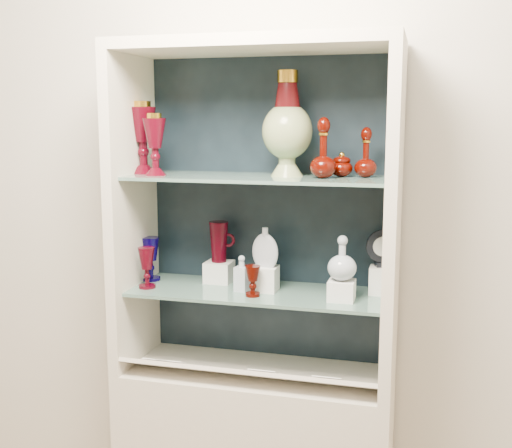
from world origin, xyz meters
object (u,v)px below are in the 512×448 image
(ruby_goblet_tall, at_px, (147,268))
(cameo_medallion, at_px, (382,248))
(ruby_goblet_small, at_px, (253,281))
(ruby_decanter_b, at_px, (366,151))
(enamel_urn, at_px, (287,124))
(ruby_pitcher, at_px, (219,242))
(cobalt_goblet, at_px, (151,259))
(clear_round_decanter, at_px, (342,259))
(pedestal_lamp_right, at_px, (155,144))
(lidded_bowl, at_px, (342,164))
(flat_flask, at_px, (265,246))
(clear_square_bottle, at_px, (242,273))
(ruby_decanter_a, at_px, (323,144))
(pedestal_lamp_left, at_px, (143,138))

(ruby_goblet_tall, xyz_separation_m, cameo_medallion, (0.85, 0.14, 0.09))
(ruby_goblet_small, bearing_deg, ruby_decanter_b, 18.31)
(enamel_urn, distance_m, ruby_pitcher, 0.53)
(cobalt_goblet, relative_size, clear_round_decanter, 1.12)
(ruby_pitcher, bearing_deg, ruby_goblet_tall, -150.31)
(pedestal_lamp_right, relative_size, clear_round_decanter, 1.47)
(lidded_bowl, xyz_separation_m, cobalt_goblet, (-0.73, -0.01, -0.38))
(ruby_goblet_tall, relative_size, flat_flask, 1.02)
(lidded_bowl, xyz_separation_m, ruby_pitcher, (-0.47, 0.03, -0.31))
(lidded_bowl, bearing_deg, enamel_urn, -173.85)
(cameo_medallion, bearing_deg, lidded_bowl, 165.05)
(ruby_decanter_b, height_order, cameo_medallion, ruby_decanter_b)
(ruby_goblet_small, xyz_separation_m, clear_square_bottle, (-0.06, 0.05, 0.01))
(lidded_bowl, bearing_deg, clear_square_bottle, -168.26)
(pedestal_lamp_right, height_order, cameo_medallion, pedestal_lamp_right)
(flat_flask, relative_size, cameo_medallion, 1.09)
(pedestal_lamp_right, height_order, ruby_pitcher, pedestal_lamp_right)
(cobalt_goblet, height_order, ruby_pitcher, ruby_pitcher)
(enamel_urn, distance_m, ruby_decanter_a, 0.16)
(pedestal_lamp_left, bearing_deg, ruby_decanter_b, 3.06)
(ruby_goblet_small, bearing_deg, enamel_urn, 47.42)
(pedestal_lamp_left, height_order, pedestal_lamp_right, pedestal_lamp_left)
(pedestal_lamp_left, bearing_deg, clear_square_bottle, -3.68)
(clear_square_bottle, xyz_separation_m, clear_round_decanter, (0.37, -0.03, 0.08))
(ruby_goblet_tall, xyz_separation_m, flat_flask, (0.43, 0.07, 0.09))
(clear_square_bottle, distance_m, flat_flask, 0.13)
(enamel_urn, bearing_deg, ruby_goblet_small, -132.58)
(cobalt_goblet, bearing_deg, flat_flask, -4.44)
(pedestal_lamp_left, height_order, lidded_bowl, pedestal_lamp_left)
(enamel_urn, xyz_separation_m, cobalt_goblet, (-0.54, 0.01, -0.52))
(enamel_urn, height_order, ruby_decanter_a, enamel_urn)
(ruby_decanter_b, xyz_separation_m, cobalt_goblet, (-0.82, -0.00, -0.43))
(enamel_urn, bearing_deg, cobalt_goblet, 178.63)
(ruby_decanter_a, distance_m, ruby_goblet_tall, 0.79)
(ruby_goblet_tall, bearing_deg, pedestal_lamp_left, 115.19)
(pedestal_lamp_right, relative_size, cameo_medallion, 1.61)
(ruby_decanter_b, xyz_separation_m, clear_square_bottle, (-0.43, -0.07, -0.45))
(pedestal_lamp_right, height_order, ruby_decanter_b, pedestal_lamp_right)
(ruby_decanter_a, xyz_separation_m, ruby_goblet_tall, (-0.65, -0.05, -0.46))
(clear_round_decanter, bearing_deg, pedestal_lamp_right, -178.90)
(ruby_pitcher, height_order, flat_flask, flat_flask)
(ruby_goblet_small, bearing_deg, clear_round_decanter, 5.41)
(ruby_goblet_tall, distance_m, ruby_goblet_small, 0.41)
(lidded_bowl, relative_size, flat_flask, 0.60)
(flat_flask, bearing_deg, lidded_bowl, 25.40)
(clear_square_bottle, bearing_deg, ruby_goblet_tall, -172.40)
(ruby_decanter_b, distance_m, cameo_medallion, 0.35)
(cobalt_goblet, bearing_deg, pedestal_lamp_right, -53.70)
(enamel_urn, relative_size, clear_round_decanter, 2.45)
(ruby_decanter_a, height_order, flat_flask, ruby_decanter_a)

